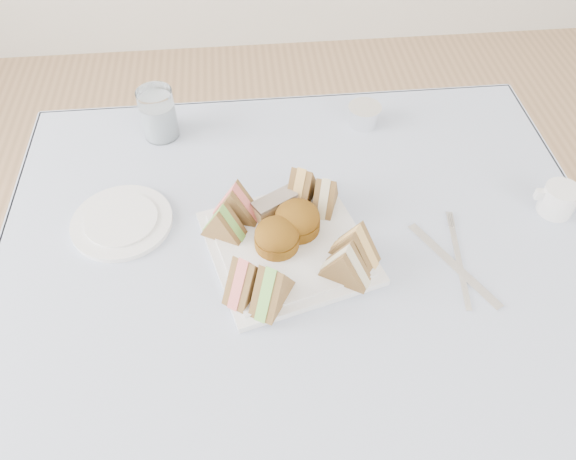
{
  "coord_description": "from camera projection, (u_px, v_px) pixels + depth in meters",
  "views": [
    {
      "loc": [
        -0.08,
        -0.5,
        1.47
      ],
      "look_at": [
        -0.03,
        0.09,
        0.8
      ],
      "focal_mm": 35.0,
      "sensor_mm": 36.0,
      "label": 1
    }
  ],
  "objects": [
    {
      "name": "scone_right",
      "position": [
        297.0,
        219.0,
        0.93
      ],
      "size": [
        0.11,
        0.11,
        0.05
      ],
      "primitive_type": "cylinder",
      "rotation": [
        0.0,
        0.0,
        0.55
      ],
      "color": "brown",
      "rests_on": "serving_plate"
    },
    {
      "name": "knife",
      "position": [
        453.0,
        265.0,
        0.91
      ],
      "size": [
        0.11,
        0.19,
        0.0
      ],
      "primitive_type": "cube",
      "rotation": [
        0.0,
        0.0,
        0.48
      ],
      "color": "white",
      "rests_on": "tablecloth"
    },
    {
      "name": "sandwich_bl_b",
      "position": [
        235.0,
        202.0,
        0.94
      ],
      "size": [
        0.09,
        0.07,
        0.07
      ],
      "primitive_type": null,
      "rotation": [
        0.0,
        0.0,
        2.78
      ],
      "color": "brown",
      "rests_on": "serving_plate"
    },
    {
      "name": "scone_left",
      "position": [
        277.0,
        236.0,
        0.91
      ],
      "size": [
        0.09,
        0.09,
        0.05
      ],
      "primitive_type": "cylinder",
      "rotation": [
        0.0,
        0.0,
        0.25
      ],
      "color": "brown",
      "rests_on": "serving_plate"
    },
    {
      "name": "sandwich_fr_a",
      "position": [
        356.0,
        242.0,
        0.88
      ],
      "size": [
        0.09,
        0.08,
        0.07
      ],
      "primitive_type": null,
      "rotation": [
        0.0,
        0.0,
        -0.65
      ],
      "color": "brown",
      "rests_on": "serving_plate"
    },
    {
      "name": "side_plate",
      "position": [
        122.0,
        222.0,
        0.97
      ],
      "size": [
        0.19,
        0.19,
        0.01
      ],
      "primitive_type": "cylinder",
      "rotation": [
        0.0,
        0.0,
        -0.11
      ],
      "color": "white",
      "rests_on": "tablecloth"
    },
    {
      "name": "fork",
      "position": [
        460.0,
        267.0,
        0.91
      ],
      "size": [
        0.03,
        0.17,
        0.0
      ],
      "primitive_type": "cube",
      "rotation": [
        0.0,
        0.0,
        -0.14
      ],
      "color": "white",
      "rests_on": "tablecloth"
    },
    {
      "name": "tablecloth",
      "position": [
        309.0,
        292.0,
        0.88
      ],
      "size": [
        1.02,
        1.02,
        0.01
      ],
      "primitive_type": "cube",
      "color": "#B1BAC7",
      "rests_on": "table"
    },
    {
      "name": "tea_strainer",
      "position": [
        364.0,
        116.0,
        1.14
      ],
      "size": [
        0.09,
        0.09,
        0.04
      ],
      "primitive_type": "cylinder",
      "rotation": [
        0.0,
        0.0,
        -0.33
      ],
      "color": "white",
      "rests_on": "tablecloth"
    },
    {
      "name": "sandwich_br_b",
      "position": [
        302.0,
        184.0,
        0.97
      ],
      "size": [
        0.07,
        0.09,
        0.07
      ],
      "primitive_type": null,
      "rotation": [
        0.0,
        0.0,
        -2.04
      ],
      "color": "brown",
      "rests_on": "serving_plate"
    },
    {
      "name": "creamer_jug",
      "position": [
        559.0,
        200.0,
        0.97
      ],
      "size": [
        0.07,
        0.07,
        0.05
      ],
      "primitive_type": "cylinder",
      "rotation": [
        0.0,
        0.0,
        -0.19
      ],
      "color": "white",
      "rests_on": "tablecloth"
    },
    {
      "name": "sandwich_fl_a",
      "position": [
        245.0,
        275.0,
        0.84
      ],
      "size": [
        0.08,
        0.09,
        0.07
      ],
      "primitive_type": null,
      "rotation": [
        0.0,
        0.0,
        0.96
      ],
      "color": "brown",
      "rests_on": "serving_plate"
    },
    {
      "name": "sandwich_br_a",
      "position": [
        326.0,
        193.0,
        0.96
      ],
      "size": [
        0.06,
        0.08,
        0.07
      ],
      "primitive_type": null,
      "rotation": [
        0.0,
        0.0,
        -1.92
      ],
      "color": "brown",
      "rests_on": "serving_plate"
    },
    {
      "name": "pastry_slice",
      "position": [
        275.0,
        206.0,
        0.96
      ],
      "size": [
        0.08,
        0.07,
        0.04
      ],
      "primitive_type": "cube",
      "rotation": [
        0.0,
        0.0,
        0.53
      ],
      "color": "#D7B37D",
      "rests_on": "serving_plate"
    },
    {
      "name": "sandwich_bl_a",
      "position": [
        223.0,
        221.0,
        0.92
      ],
      "size": [
        0.08,
        0.07,
        0.07
      ],
      "primitive_type": null,
      "rotation": [
        0.0,
        0.0,
        2.65
      ],
      "color": "brown",
      "rests_on": "serving_plate"
    },
    {
      "name": "sandwich_fl_b",
      "position": [
        272.0,
        284.0,
        0.83
      ],
      "size": [
        0.08,
        0.09,
        0.08
      ],
      "primitive_type": null,
      "rotation": [
        0.0,
        0.0,
        1.03
      ],
      "color": "brown",
      "rests_on": "serving_plate"
    },
    {
      "name": "sandwich_fr_b",
      "position": [
        346.0,
        263.0,
        0.86
      ],
      "size": [
        0.09,
        0.07,
        0.07
      ],
      "primitive_type": null,
      "rotation": [
        0.0,
        0.0,
        -0.55
      ],
      "color": "brown",
      "rests_on": "serving_plate"
    },
    {
      "name": "floor",
      "position": [
        301.0,
        458.0,
        1.44
      ],
      "size": [
        4.0,
        4.0,
        0.0
      ],
      "primitive_type": "plane",
      "color": "#9E7751",
      "rests_on": "ground"
    },
    {
      "name": "table",
      "position": [
        304.0,
        395.0,
        1.16
      ],
      "size": [
        0.9,
        0.9,
        0.74
      ],
      "primitive_type": "cube",
      "color": "brown",
      "rests_on": "floor"
    },
    {
      "name": "water_glass",
      "position": [
        158.0,
        114.0,
        1.09
      ],
      "size": [
        0.09,
        0.09,
        0.1
      ],
      "primitive_type": "cylinder",
      "rotation": [
        0.0,
        0.0,
        0.35
      ],
      "color": "white",
      "rests_on": "tablecloth"
    },
    {
      "name": "serving_plate",
      "position": [
        288.0,
        247.0,
        0.93
      ],
      "size": [
        0.31,
        0.31,
        0.01
      ],
      "primitive_type": "cube",
      "rotation": [
        0.0,
        0.0,
        0.26
      ],
      "color": "white",
      "rests_on": "tablecloth"
    }
  ]
}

